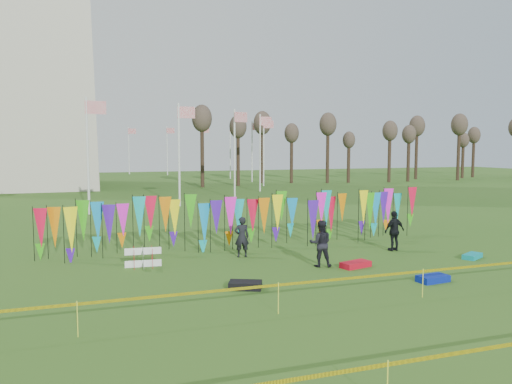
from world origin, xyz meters
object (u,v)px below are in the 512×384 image
object	(u,v)px
box_kite	(143,257)
kite_bag_blue	(433,279)
person_right	(394,231)
kite_bag_teal	(472,256)
kite_bag_black	(245,285)
person_left	(242,237)
kite_bag_red	(356,264)
person_mid	(321,243)

from	to	relation	value
box_kite	kite_bag_blue	bearing A→B (deg)	-29.95
person_right	kite_bag_teal	distance (m)	3.33
kite_bag_black	kite_bag_teal	size ratio (longest dim) A/B	1.04
person_left	kite_bag_blue	bearing A→B (deg)	136.09
person_left	kite_bag_black	world-z (taller)	person_left
kite_bag_teal	kite_bag_blue	bearing A→B (deg)	-147.69
kite_bag_red	person_left	bearing A→B (deg)	139.12
person_right	box_kite	bearing A→B (deg)	-9.02
person_right	kite_bag_blue	xyz separation A→B (m)	(-1.74, -4.86, -0.78)
kite_bag_red	kite_bag_teal	distance (m)	5.40
person_mid	person_right	distance (m)	4.71
kite_bag_blue	box_kite	bearing A→B (deg)	150.05
kite_bag_black	kite_bag_red	bearing A→B (deg)	16.24
box_kite	person_left	size ratio (longest dim) A/B	0.46
box_kite	person_right	world-z (taller)	person_right
person_left	person_mid	world-z (taller)	person_mid
person_right	kite_bag_teal	bearing A→B (deg)	126.11
kite_bag_black	kite_bag_teal	distance (m)	10.38
box_kite	person_left	distance (m)	4.19
person_mid	kite_bag_red	bearing A→B (deg)	176.13
kite_bag_teal	person_mid	bearing A→B (deg)	173.47
person_mid	kite_bag_black	bearing A→B (deg)	48.66
kite_bag_teal	kite_bag_red	bearing A→B (deg)	177.82
box_kite	kite_bag_blue	world-z (taller)	box_kite
kite_bag_black	kite_bag_teal	world-z (taller)	kite_bag_black
kite_bag_red	kite_bag_black	size ratio (longest dim) A/B	1.14
person_mid	kite_bag_black	size ratio (longest dim) A/B	1.71
person_left	person_right	xyz separation A→B (m)	(6.82, -0.97, 0.04)
kite_bag_blue	kite_bag_red	world-z (taller)	kite_bag_blue
person_left	kite_bag_black	xyz separation A→B (m)	(-1.29, -4.57, -0.73)
person_left	person_right	size ratio (longest dim) A/B	0.96
person_mid	kite_bag_red	distance (m)	1.56
kite_bag_blue	kite_bag_teal	bearing A→B (deg)	32.31
box_kite	kite_bag_red	size ratio (longest dim) A/B	0.65
kite_bag_teal	person_left	bearing A→B (deg)	159.66
person_left	kite_bag_blue	distance (m)	7.77
box_kite	kite_bag_red	xyz separation A→B (m)	(7.76, -2.62, -0.28)
kite_bag_red	box_kite	bearing A→B (deg)	161.36
person_left	kite_bag_red	xyz separation A→B (m)	(3.63, -3.14, -0.75)
person_right	kite_bag_red	world-z (taller)	person_right
kite_bag_blue	kite_bag_teal	size ratio (longest dim) A/B	1.06
person_left	kite_bag_blue	world-z (taller)	person_left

